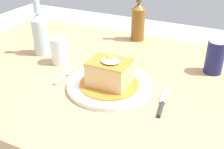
{
  "coord_description": "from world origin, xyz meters",
  "views": [
    {
      "loc": [
        0.43,
        -0.81,
        1.24
      ],
      "look_at": [
        0.07,
        -0.07,
        0.79
      ],
      "focal_mm": 44.35,
      "sensor_mm": 36.0,
      "label": 1
    }
  ],
  "objects_px": {
    "soda_can": "(215,57)",
    "knife": "(162,105)",
    "beer_bottle_clear": "(40,31)",
    "drinking_glass": "(60,52)",
    "main_plate": "(109,85)",
    "fork": "(63,76)",
    "beer_bottle_amber": "(138,20)"
  },
  "relations": [
    {
      "from": "soda_can",
      "to": "knife",
      "type": "bearing_deg",
      "value": -109.43
    },
    {
      "from": "knife",
      "to": "beer_bottle_clear",
      "type": "bearing_deg",
      "value": 164.48
    },
    {
      "from": "fork",
      "to": "drinking_glass",
      "type": "bearing_deg",
      "value": 127.94
    },
    {
      "from": "knife",
      "to": "drinking_glass",
      "type": "height_order",
      "value": "drinking_glass"
    },
    {
      "from": "soda_can",
      "to": "drinking_glass",
      "type": "bearing_deg",
      "value": -162.55
    },
    {
      "from": "main_plate",
      "to": "beer_bottle_amber",
      "type": "bearing_deg",
      "value": 99.35
    },
    {
      "from": "fork",
      "to": "drinking_glass",
      "type": "height_order",
      "value": "drinking_glass"
    },
    {
      "from": "knife",
      "to": "drinking_glass",
      "type": "bearing_deg",
      "value": 165.0
    },
    {
      "from": "soda_can",
      "to": "main_plate",
      "type": "bearing_deg",
      "value": -138.35
    },
    {
      "from": "beer_bottle_clear",
      "to": "fork",
      "type": "bearing_deg",
      "value": -34.98
    },
    {
      "from": "main_plate",
      "to": "fork",
      "type": "distance_m",
      "value": 0.18
    },
    {
      "from": "main_plate",
      "to": "soda_can",
      "type": "bearing_deg",
      "value": 41.65
    },
    {
      "from": "main_plate",
      "to": "fork",
      "type": "relative_size",
      "value": 2.04
    },
    {
      "from": "fork",
      "to": "soda_can",
      "type": "distance_m",
      "value": 0.56
    },
    {
      "from": "soda_can",
      "to": "beer_bottle_amber",
      "type": "height_order",
      "value": "beer_bottle_amber"
    },
    {
      "from": "main_plate",
      "to": "beer_bottle_clear",
      "type": "relative_size",
      "value": 1.09
    },
    {
      "from": "fork",
      "to": "beer_bottle_clear",
      "type": "bearing_deg",
      "value": 145.02
    },
    {
      "from": "knife",
      "to": "drinking_glass",
      "type": "distance_m",
      "value": 0.47
    },
    {
      "from": "beer_bottle_clear",
      "to": "drinking_glass",
      "type": "distance_m",
      "value": 0.14
    },
    {
      "from": "beer_bottle_amber",
      "to": "knife",
      "type": "bearing_deg",
      "value": -61.19
    },
    {
      "from": "fork",
      "to": "drinking_glass",
      "type": "xyz_separation_m",
      "value": [
        -0.08,
        0.1,
        0.04
      ]
    },
    {
      "from": "soda_can",
      "to": "beer_bottle_clear",
      "type": "height_order",
      "value": "beer_bottle_clear"
    },
    {
      "from": "fork",
      "to": "beer_bottle_amber",
      "type": "distance_m",
      "value": 0.49
    },
    {
      "from": "beer_bottle_clear",
      "to": "beer_bottle_amber",
      "type": "height_order",
      "value": "same"
    },
    {
      "from": "knife",
      "to": "soda_can",
      "type": "height_order",
      "value": "soda_can"
    },
    {
      "from": "beer_bottle_clear",
      "to": "drinking_glass",
      "type": "xyz_separation_m",
      "value": [
        0.12,
        -0.04,
        -0.05
      ]
    },
    {
      "from": "main_plate",
      "to": "drinking_glass",
      "type": "relative_size",
      "value": 2.76
    },
    {
      "from": "knife",
      "to": "drinking_glass",
      "type": "xyz_separation_m",
      "value": [
        -0.46,
        0.12,
        0.04
      ]
    },
    {
      "from": "main_plate",
      "to": "drinking_glass",
      "type": "distance_m",
      "value": 0.28
    },
    {
      "from": "drinking_glass",
      "to": "knife",
      "type": "bearing_deg",
      "value": -15.0
    },
    {
      "from": "soda_can",
      "to": "beer_bottle_amber",
      "type": "bearing_deg",
      "value": 153.01
    },
    {
      "from": "knife",
      "to": "soda_can",
      "type": "distance_m",
      "value": 0.32
    }
  ]
}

